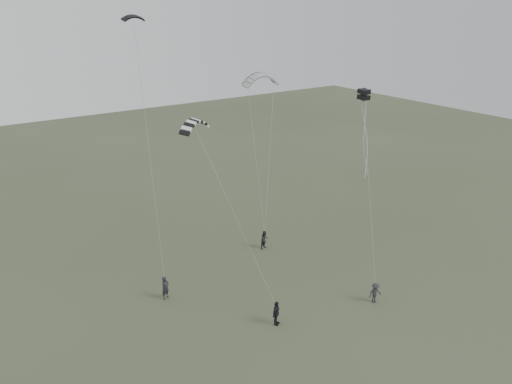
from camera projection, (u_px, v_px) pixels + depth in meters
ground at (283, 304)px, 35.21m from camera, size 140.00×140.00×0.00m
flyer_left at (165, 288)px, 35.60m from camera, size 0.74×0.61×1.74m
flyer_right at (265, 240)px, 42.91m from camera, size 0.90×0.78×1.60m
flyer_center at (276, 313)px, 32.72m from camera, size 1.08×0.88×1.72m
flyer_far at (375, 293)px, 35.16m from camera, size 1.07×0.73×1.53m
kite_dark_small at (133, 16)px, 35.04m from camera, size 1.66×0.75×0.65m
kite_pale_large at (261, 75)px, 43.51m from camera, size 3.47×1.22×1.61m
kite_striped at (194, 120)px, 32.21m from camera, size 2.80×2.12×1.20m
kite_box at (364, 94)px, 37.76m from camera, size 0.74×0.81×0.82m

